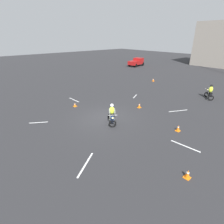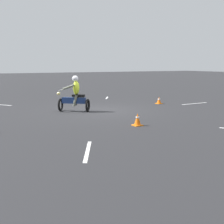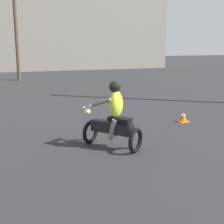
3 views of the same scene
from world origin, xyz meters
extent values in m
plane|color=#28282B|center=(0.00, 0.00, 0.00)|extent=(120.00, 120.00, 0.00)
torus|color=black|center=(1.61, -0.55, 0.30)|extent=(0.45, 0.54, 0.60)
torus|color=black|center=(0.58, 0.24, 0.30)|extent=(0.45, 0.54, 0.60)
cube|color=navy|center=(1.09, -0.16, 0.52)|extent=(1.02, 0.86, 0.28)
cube|color=black|center=(0.92, -0.02, 0.74)|extent=(0.60, 0.55, 0.10)
cylinder|color=silver|center=(1.57, -0.52, 1.00)|extent=(0.46, 0.58, 0.04)
sphere|color=#F2E08C|center=(1.67, -0.60, 0.82)|extent=(0.22, 0.22, 0.16)
ellipsoid|color=#D8F233|center=(1.00, -0.08, 1.10)|extent=(0.47, 0.49, 0.64)
cylinder|color=slate|center=(1.11, -0.42, 1.15)|extent=(0.49, 0.41, 0.27)
cylinder|color=slate|center=(1.36, -0.11, 1.15)|extent=(0.49, 0.41, 0.27)
cylinder|color=slate|center=(0.93, -0.20, 0.52)|extent=(0.27, 0.24, 0.51)
cylinder|color=slate|center=(1.10, 0.02, 0.52)|extent=(0.27, 0.24, 0.51)
sphere|color=silver|center=(1.03, -0.11, 1.52)|extent=(0.39, 0.39, 0.28)
torus|color=black|center=(3.29, 12.44, 0.30)|extent=(0.53, 0.45, 0.60)
torus|color=black|center=(4.11, 11.43, 0.30)|extent=(0.53, 0.45, 0.60)
cube|color=black|center=(3.70, 11.93, 0.52)|extent=(0.88, 1.01, 0.28)
cube|color=black|center=(3.84, 11.76, 0.74)|extent=(0.55, 0.60, 0.10)
cylinder|color=silver|center=(3.32, 12.40, 1.00)|extent=(0.57, 0.47, 0.04)
sphere|color=#F2E08C|center=(3.24, 12.50, 0.82)|extent=(0.22, 0.22, 0.16)
ellipsoid|color=#D8F233|center=(3.78, 11.84, 1.10)|extent=(0.49, 0.47, 0.64)
cylinder|color=slate|center=(3.74, 12.20, 1.15)|extent=(0.41, 0.48, 0.27)
cylinder|color=slate|center=(3.43, 11.95, 1.15)|extent=(0.41, 0.48, 0.27)
cylinder|color=slate|center=(3.87, 11.94, 0.52)|extent=(0.25, 0.27, 0.51)
cylinder|color=slate|center=(3.65, 11.77, 0.52)|extent=(0.25, 0.27, 0.51)
sphere|color=black|center=(3.75, 11.87, 1.52)|extent=(0.39, 0.39, 0.28)
cylinder|color=black|center=(-16.18, 24.57, 0.38)|extent=(0.38, 0.79, 0.76)
cylinder|color=black|center=(-17.85, 24.26, 0.38)|extent=(0.38, 0.79, 0.76)
cylinder|color=black|center=(-15.61, 21.52, 0.38)|extent=(0.38, 0.79, 0.76)
cylinder|color=black|center=(-17.28, 21.21, 0.38)|extent=(0.38, 0.79, 0.76)
cube|color=maroon|center=(-16.55, 21.91, 0.83)|extent=(2.30, 2.70, 0.80)
cube|color=maroon|center=(-16.89, 23.77, 1.08)|extent=(2.16, 1.92, 1.30)
cube|color=black|center=(-17.01, 24.41, 1.43)|extent=(1.69, 0.43, 0.56)
cube|color=orange|center=(-5.31, 13.92, 0.01)|extent=(0.32, 0.32, 0.03)
cone|color=orange|center=(-5.31, 13.92, 0.23)|extent=(0.24, 0.24, 0.40)
cylinder|color=white|center=(-5.31, 13.92, 0.29)|extent=(0.13, 0.13, 0.05)
cube|color=orange|center=(7.97, -1.21, 0.01)|extent=(0.32, 0.32, 0.03)
cone|color=orange|center=(7.97, -1.21, 0.25)|extent=(0.24, 0.24, 0.44)
cylinder|color=white|center=(7.97, -1.21, 0.31)|extent=(0.13, 0.13, 0.05)
cube|color=orange|center=(0.35, 4.05, 0.01)|extent=(0.32, 0.32, 0.03)
cone|color=orange|center=(0.35, 4.05, 0.24)|extent=(0.24, 0.24, 0.42)
cylinder|color=white|center=(0.35, 4.05, 0.30)|extent=(0.13, 0.13, 0.05)
cube|color=orange|center=(-4.09, -0.53, 0.01)|extent=(0.32, 0.32, 0.03)
cone|color=orange|center=(-4.09, -0.53, 0.20)|extent=(0.24, 0.24, 0.34)
cylinder|color=white|center=(-4.09, -0.53, 0.25)|extent=(0.13, 0.13, 0.05)
cube|color=orange|center=(5.23, 2.72, 0.01)|extent=(0.32, 0.32, 0.03)
cone|color=orange|center=(5.23, 2.72, 0.25)|extent=(0.24, 0.24, 0.44)
cylinder|color=white|center=(5.23, 2.72, 0.32)|extent=(0.13, 0.13, 0.05)
cube|color=silver|center=(6.56, 1.30, 0.00)|extent=(1.90, 0.28, 0.01)
cube|color=silver|center=(3.28, 6.21, 0.00)|extent=(1.00, 1.76, 0.01)
cube|color=silver|center=(-2.26, 6.35, 0.00)|extent=(0.67, 1.30, 0.01)
cube|color=silver|center=(-5.86, 0.38, 0.00)|extent=(1.88, 0.20, 0.01)
cube|color=silver|center=(-2.96, -4.56, 0.00)|extent=(0.85, 1.27, 0.01)
cube|color=silver|center=(3.81, -4.48, 0.00)|extent=(1.24, 1.79, 0.01)
camera|label=1|loc=(10.50, -8.40, 6.51)|focal=28.00mm
camera|label=2|loc=(6.42, 13.23, 2.21)|focal=50.00mm
camera|label=3|loc=(1.30, 5.05, 2.52)|focal=50.00mm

